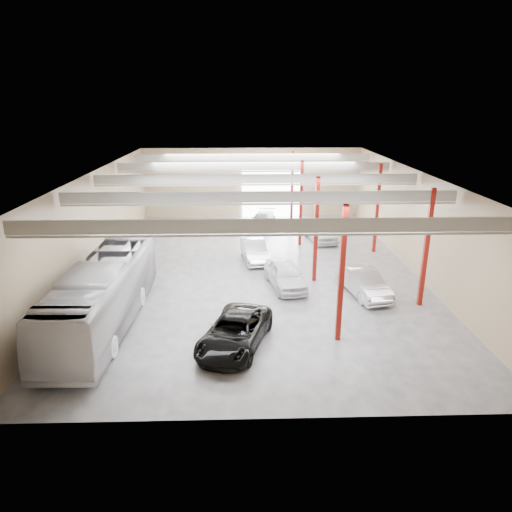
{
  "coord_description": "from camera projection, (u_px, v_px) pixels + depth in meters",
  "views": [
    {
      "loc": [
        -0.96,
        -30.44,
        11.55
      ],
      "look_at": [
        -0.15,
        -3.22,
        2.2
      ],
      "focal_mm": 32.0,
      "sensor_mm": 36.0,
      "label": 1
    }
  ],
  "objects": [
    {
      "name": "car_row_c",
      "position": [
        262.0,
        219.0,
        43.71
      ],
      "size": [
        3.09,
        4.98,
        1.35
      ],
      "primitive_type": "imported",
      "rotation": [
        0.0,
        0.0,
        -0.28
      ],
      "color": "slate",
      "rests_on": "ground"
    },
    {
      "name": "black_sedan",
      "position": [
        235.0,
        332.0,
        22.29
      ],
      "size": [
        4.23,
        6.23,
        1.58
      ],
      "primitive_type": "imported",
      "rotation": [
        0.0,
        0.0,
        -0.31
      ],
      "color": "black",
      "rests_on": "ground"
    },
    {
      "name": "coach_bus",
      "position": [
        103.0,
        294.0,
        24.18
      ],
      "size": [
        3.27,
        12.79,
        3.54
      ],
      "primitive_type": "imported",
      "rotation": [
        0.0,
        0.0,
        -0.02
      ],
      "color": "silver",
      "rests_on": "ground"
    },
    {
      "name": "car_right_near",
      "position": [
        364.0,
        282.0,
        28.3
      ],
      "size": [
        2.68,
        5.21,
        1.64
      ],
      "primitive_type": "imported",
      "rotation": [
        0.0,
        0.0,
        0.2
      ],
      "color": "#B1B0B5",
      "rests_on": "ground"
    },
    {
      "name": "car_right_far",
      "position": [
        320.0,
        231.0,
        39.35
      ],
      "size": [
        2.73,
        5.25,
        1.71
      ],
      "primitive_type": "imported",
      "rotation": [
        0.0,
        0.0,
        0.15
      ],
      "color": "silver",
      "rests_on": "ground"
    },
    {
      "name": "depot_shell",
      "position": [
        258.0,
        200.0,
        31.4
      ],
      "size": [
        22.12,
        32.12,
        7.06
      ],
      "color": "#4B4B50",
      "rests_on": "ground"
    },
    {
      "name": "car_row_b",
      "position": [
        254.0,
        251.0,
        34.38
      ],
      "size": [
        2.26,
        4.87,
        1.55
      ],
      "primitive_type": "imported",
      "rotation": [
        0.0,
        0.0,
        0.14
      ],
      "color": "silver",
      "rests_on": "ground"
    },
    {
      "name": "car_row_a",
      "position": [
        285.0,
        275.0,
        29.5
      ],
      "size": [
        2.84,
        5.14,
        1.66
      ],
      "primitive_type": "imported",
      "rotation": [
        0.0,
        0.0,
        0.19
      ],
      "color": "white",
      "rests_on": "ground"
    }
  ]
}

